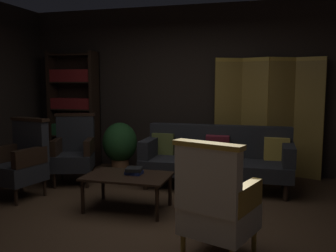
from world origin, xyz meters
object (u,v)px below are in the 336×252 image
Objects in this scene: potted_plant at (120,145)px; book_navy_cloth at (134,173)px; armchair_gilt_accent at (216,203)px; folding_screen at (267,116)px; book_black_cloth at (134,169)px; velvet_couch at (217,156)px; coffee_table at (128,179)px; bookshelf at (74,106)px; armchair_wing_right at (21,160)px; armchair_wing_left at (74,151)px.

potted_plant is 4.57× the size of book_navy_cloth.
book_navy_cloth is at bearing 138.28° from armchair_gilt_accent.
folding_screen is 2.43m from potted_plant.
book_black_cloth is (-1.12, 1.00, -0.01)m from armchair_gilt_accent.
coffee_table is at bearing -125.68° from velvet_couch.
potted_plant is at bearing -167.23° from folding_screen.
book_navy_cloth is (0.80, -1.47, -0.06)m from potted_plant.
bookshelf reaches higher than potted_plant.
folding_screen is 2.67m from coffee_table.
velvet_couch reaches higher than coffee_table.
book_navy_cloth is at bearing -61.45° from potted_plant.
armchair_wing_right is at bearing 178.86° from book_black_cloth.
armchair_wing_right is at bearing -118.93° from potted_plant.
potted_plant is (-2.32, -0.53, -0.49)m from folding_screen.
velvet_couch is at bearing 54.80° from book_black_cloth.
bookshelf is at bearing 118.86° from armchair_wing_left.
velvet_couch is 1.53m from coffee_table.
book_black_cloth is at bearing -61.45° from potted_plant.
coffee_table is 0.96× the size of armchair_gilt_accent.
book_navy_cloth is (-0.83, -1.17, -0.01)m from velvet_couch.
armchair_wing_left is (-2.79, -1.18, -0.50)m from folding_screen.
coffee_table is 0.14m from book_black_cloth.
armchair_gilt_accent is at bearing -41.72° from book_navy_cloth.
potted_plant reaches higher than coffee_table.
potted_plant is 1.67m from book_navy_cloth.
armchair_wing_left is 0.80m from potted_plant.
coffee_table is at bearing -3.56° from armchair_wing_right.
armchair_gilt_accent is at bearing -82.27° from velvet_couch.
coffee_table is at bearing -64.26° from potted_plant.
velvet_couch is 2.04× the size of armchair_wing_left.
bookshelf is 4.22m from armchair_gilt_accent.
folding_screen is 3.71m from armchair_wing_right.
velvet_couch is 2.13m from armchair_wing_left.
book_navy_cloth is at bearing -45.66° from bookshelf.
armchair_wing_right reaches higher than book_navy_cloth.
armchair_wing_left is 5.57× the size of book_black_cloth.
armchair_wing_left is at bearing 142.71° from armchair_gilt_accent.
armchair_gilt_accent is 3.01m from armchair_wing_left.
armchair_wing_right reaches higher than potted_plant.
coffee_table is 1.54m from armchair_wing_right.
armchair_wing_right is 1.59m from book_navy_cloth.
armchair_wing_right reaches higher than velvet_couch.
velvet_couch is 1.44m from book_navy_cloth.
armchair_gilt_accent is at bearing -52.11° from potted_plant.
velvet_couch reaches higher than book_navy_cloth.
folding_screen is 1.83× the size of armchair_gilt_accent.
armchair_wing_right is 1.21× the size of potted_plant.
folding_screen is at bearing 82.48° from armchair_gilt_accent.
bookshelf is 2.74m from book_black_cloth.
armchair_wing_right is at bearing -81.61° from bookshelf.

